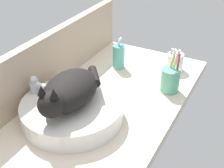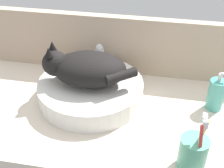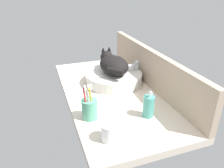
{
  "view_description": "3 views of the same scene",
  "coord_description": "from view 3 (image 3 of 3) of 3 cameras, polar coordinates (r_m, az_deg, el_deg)",
  "views": [
    {
      "loc": [
        -84.55,
        -49.94,
        71.13
      ],
      "look_at": [
        1.89,
        -4.23,
        10.42
      ],
      "focal_mm": 50.0,
      "sensor_mm": 36.0,
      "label": 1
    },
    {
      "loc": [
        12.88,
        -81.27,
        68.17
      ],
      "look_at": [
        -3.3,
        4.12,
        8.08
      ],
      "focal_mm": 50.0,
      "sensor_mm": 36.0,
      "label": 2
    },
    {
      "loc": [
        112.59,
        -39.81,
        62.52
      ],
      "look_at": [
        5.0,
        -1.83,
        7.39
      ],
      "focal_mm": 35.0,
      "sensor_mm": 36.0,
      "label": 3
    }
  ],
  "objects": [
    {
      "name": "ground_plane",
      "position": [
        1.36,
        0.03,
        -2.59
      ],
      "size": [
        112.66,
        55.82,
        4.0
      ],
      "primitive_type": "cube",
      "color": "beige"
    },
    {
      "name": "backsplash_panel",
      "position": [
        1.4,
        10.18,
        4.07
      ],
      "size": [
        112.66,
        3.6,
        23.31
      ],
      "primitive_type": "cube",
      "color": "tan",
      "rests_on": "ground_plane"
    },
    {
      "name": "sink_basin",
      "position": [
        1.44,
        0.5,
        1.64
      ],
      "size": [
        36.98,
        36.98,
        6.99
      ],
      "primitive_type": "cylinder",
      "color": "silver",
      "rests_on": "ground_plane"
    },
    {
      "name": "cat",
      "position": [
        1.42,
        0.26,
        5.26
      ],
      "size": [
        32.42,
        18.86,
        14.0
      ],
      "color": "black",
      "rests_on": "sink_basin"
    },
    {
      "name": "faucet",
      "position": [
        1.48,
        5.93,
        3.8
      ],
      "size": [
        3.6,
        11.82,
        13.6
      ],
      "color": "silver",
      "rests_on": "ground_plane"
    },
    {
      "name": "soap_dispenser",
      "position": [
        1.1,
        9.53,
        -5.75
      ],
      "size": [
        5.56,
        5.56,
        14.47
      ],
      "color": "teal",
      "rests_on": "ground_plane"
    },
    {
      "name": "toothbrush_cup",
      "position": [
        1.08,
        -5.84,
        -6.38
      ],
      "size": [
        7.79,
        7.79,
        18.71
      ],
      "color": "#5BB28E",
      "rests_on": "ground_plane"
    },
    {
      "name": "water_glass",
      "position": [
        0.95,
        -0.61,
        -12.66
      ],
      "size": [
        7.58,
        7.58,
        7.89
      ],
      "color": "white",
      "rests_on": "ground_plane"
    }
  ]
}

